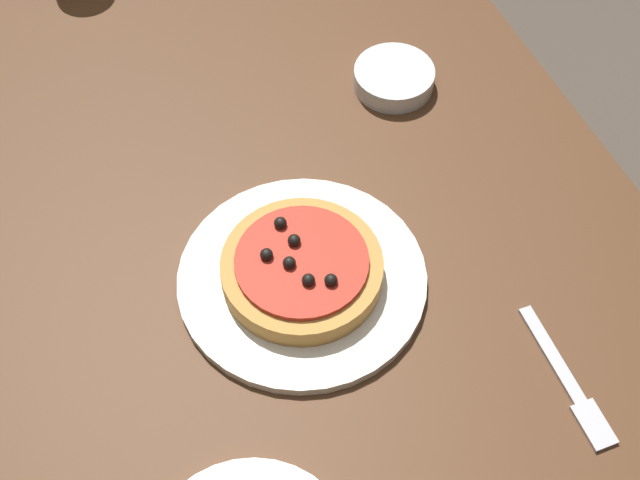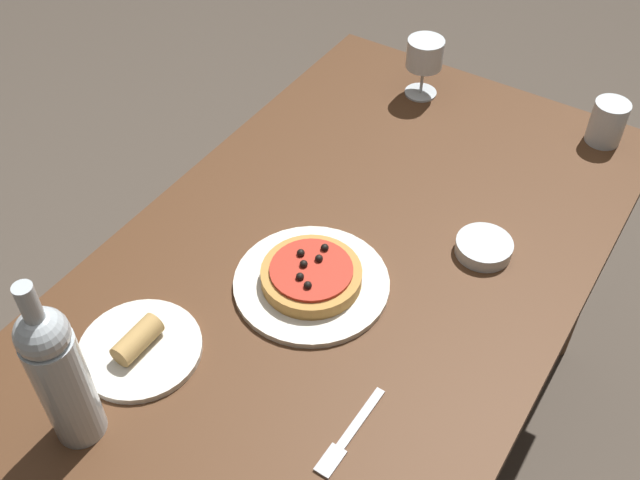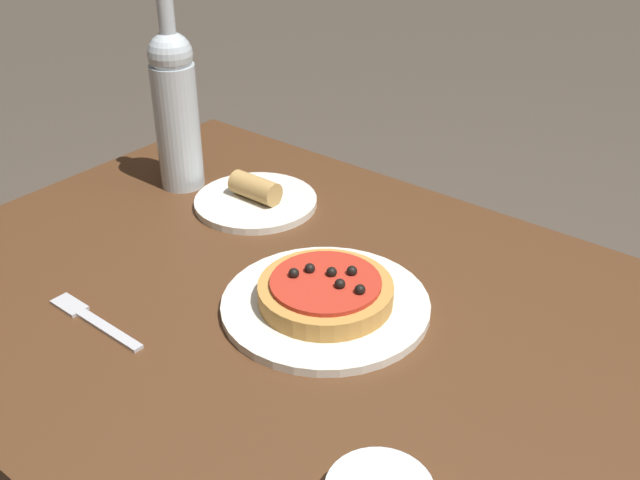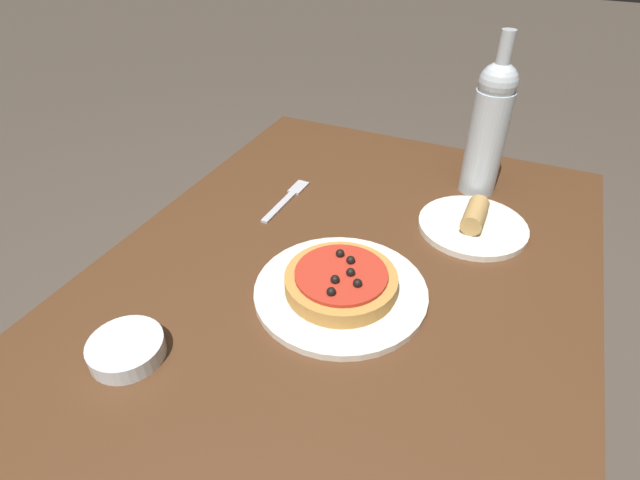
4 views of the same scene
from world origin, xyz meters
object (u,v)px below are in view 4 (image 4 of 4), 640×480
object	(u,v)px
side_plate	(473,224)
dinner_plate	(341,291)
wine_bottle	(489,127)
dining_table	(309,367)
fork	(288,198)
side_bowl	(127,349)
pizza	(341,281)

from	to	relation	value
side_plate	dinner_plate	bearing A→B (deg)	149.72
dinner_plate	wine_bottle	distance (m)	0.46
dining_table	fork	distance (m)	0.37
dining_table	fork	bearing A→B (deg)	31.95
fork	side_plate	size ratio (longest dim) A/B	0.84
dining_table	wine_bottle	world-z (taller)	wine_bottle
fork	side_bowl	bearing A→B (deg)	179.46
side_bowl	side_plate	world-z (taller)	side_plate
dining_table	pizza	xyz separation A→B (m)	(0.08, -0.02, 0.12)
dining_table	side_bowl	size ratio (longest dim) A/B	13.12
wine_bottle	side_plate	xyz separation A→B (m)	(-0.15, -0.02, -0.13)
pizza	side_bowl	world-z (taller)	pizza
pizza	side_plate	distance (m)	0.31
dining_table	wine_bottle	distance (m)	0.57
dining_table	pizza	size ratio (longest dim) A/B	7.72
dining_table	pizza	distance (m)	0.15
dinner_plate	wine_bottle	xyz separation A→B (m)	(0.42, -0.13, 0.13)
dining_table	side_bowl	xyz separation A→B (m)	(-0.15, 0.20, 0.11)
dinner_plate	side_plate	size ratio (longest dim) A/B	1.36
dinner_plate	side_plate	world-z (taller)	side_plate
fork	dining_table	bearing A→B (deg)	-146.93
dining_table	dinner_plate	xyz separation A→B (m)	(0.08, -0.02, 0.10)
dining_table	side_bowl	distance (m)	0.27
dinner_plate	pizza	world-z (taller)	pizza
side_bowl	wine_bottle	bearing A→B (deg)	-28.51
side_bowl	fork	world-z (taller)	side_bowl
dinner_plate	pizza	bearing A→B (deg)	-120.42
fork	dinner_plate	bearing A→B (deg)	-135.59
dining_table	pizza	bearing A→B (deg)	-12.17
pizza	wine_bottle	distance (m)	0.45
side_plate	wine_bottle	bearing A→B (deg)	7.86
pizza	side_bowl	distance (m)	0.32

